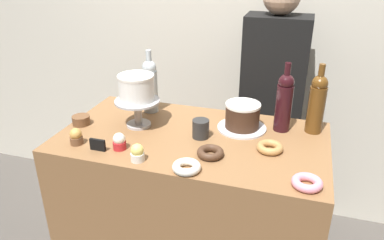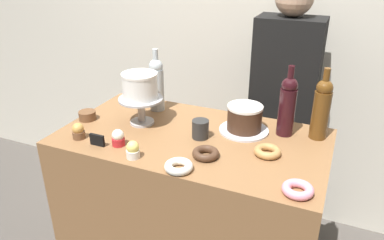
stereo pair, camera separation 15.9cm
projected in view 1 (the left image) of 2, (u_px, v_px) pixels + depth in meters
back_wall at (235, 23)px, 2.34m from camera, size 6.00×0.05×2.60m
display_counter at (192, 218)px, 1.90m from camera, size 1.21×0.67×0.95m
cake_stand_pedestal at (138, 108)px, 1.76m from camera, size 0.21×0.21×0.13m
white_layer_cake at (136, 88)px, 1.71m from camera, size 0.17×0.17×0.12m
silver_serving_platter at (242, 128)px, 1.76m from camera, size 0.23×0.23×0.01m
chocolate_round_cake at (243, 115)px, 1.73m from camera, size 0.16×0.16×0.12m
wine_bottle_amber at (317, 103)px, 1.68m from camera, size 0.08×0.08×0.33m
wine_bottle_dark_red at (284, 101)px, 1.70m from camera, size 0.08×0.08×0.33m
wine_bottle_clear at (150, 85)px, 1.90m from camera, size 0.08×0.08×0.33m
cupcake_vanilla at (119, 142)px, 1.57m from camera, size 0.06×0.06×0.07m
cupcake_caramel at (76, 137)px, 1.61m from camera, size 0.06×0.06×0.07m
cupcake_lemon at (137, 153)px, 1.49m from camera, size 0.06×0.06×0.07m
donut_maple at (270, 147)px, 1.57m from camera, size 0.11×0.11×0.03m
donut_pink at (307, 183)px, 1.33m from camera, size 0.11×0.11×0.03m
donut_sugar at (187, 167)px, 1.43m from camera, size 0.11×0.11×0.03m
donut_chocolate at (210, 153)px, 1.53m from camera, size 0.11×0.11×0.03m
cookie_stack at (81, 120)px, 1.80m from camera, size 0.08×0.08×0.04m
price_sign_chalkboard at (98, 145)px, 1.57m from camera, size 0.07×0.01×0.05m
coffee_cup_ceramic at (201, 128)px, 1.67m from camera, size 0.08×0.08×0.08m
barista_figure at (271, 111)px, 2.24m from camera, size 0.36×0.22×1.60m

